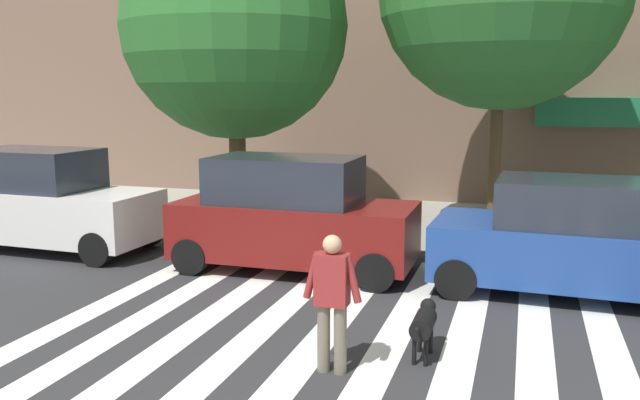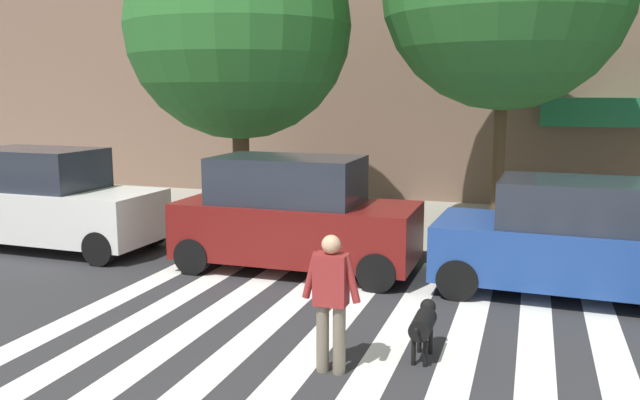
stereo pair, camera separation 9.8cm
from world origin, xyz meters
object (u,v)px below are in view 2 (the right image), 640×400
object	(u,v)px
parked_car_behind_first	(294,216)
pedestrian_dog_walker	(331,296)
parked_car_third_in_line	(590,242)
street_tree_nearest	(239,27)
parked_car_near_curb	(44,201)
dog_on_leash	(424,323)

from	to	relation	value
parked_car_behind_first	pedestrian_dog_walker	distance (m)	4.45
parked_car_third_in_line	parked_car_behind_first	bearing A→B (deg)	-179.97
parked_car_third_in_line	street_tree_nearest	xyz separation A→B (m)	(-7.28, 2.63, 3.77)
pedestrian_dog_walker	parked_car_third_in_line	bearing A→B (deg)	52.73
parked_car_near_curb	parked_car_third_in_line	world-z (taller)	parked_car_near_curb
parked_car_behind_first	dog_on_leash	distance (m)	4.39
parked_car_behind_first	dog_on_leash	xyz separation A→B (m)	(2.90, -3.24, -0.57)
parked_car_near_curb	pedestrian_dog_walker	xyz separation A→B (m)	(7.53, -4.00, -0.06)
parked_car_third_in_line	parked_car_near_curb	bearing A→B (deg)	-180.00
parked_car_near_curb	parked_car_behind_first	distance (m)	5.58
pedestrian_dog_walker	dog_on_leash	world-z (taller)	pedestrian_dog_walker
parked_car_near_curb	parked_car_behind_first	bearing A→B (deg)	-0.01
parked_car_near_curb	parked_car_third_in_line	size ratio (longest dim) A/B	0.99
parked_car_near_curb	pedestrian_dog_walker	distance (m)	8.53
parked_car_near_curb	pedestrian_dog_walker	size ratio (longest dim) A/B	3.00
parked_car_near_curb	parked_car_behind_first	xyz separation A→B (m)	(5.58, -0.00, 0.02)
parked_car_behind_first	pedestrian_dog_walker	world-z (taller)	parked_car_behind_first
parked_car_near_curb	dog_on_leash	size ratio (longest dim) A/B	5.02
parked_car_near_curb	street_tree_nearest	bearing A→B (deg)	38.54
dog_on_leash	parked_car_near_curb	bearing A→B (deg)	159.09
parked_car_behind_first	dog_on_leash	world-z (taller)	parked_car_behind_first
parked_car_third_in_line	street_tree_nearest	world-z (taller)	street_tree_nearest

